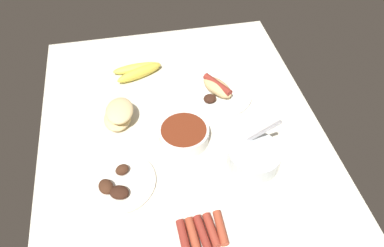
# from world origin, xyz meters

# --- Properties ---
(ground_plane) EXTENTS (1.20, 0.90, 0.03)m
(ground_plane) POSITION_xyz_m (0.00, 0.00, -0.01)
(ground_plane) COLOR silver
(bread_stack) EXTENTS (0.13, 0.11, 0.07)m
(bread_stack) POSITION_xyz_m (0.12, 0.19, 0.04)
(bread_stack) COLOR #E5C689
(bread_stack) RESTS_ON ground_plane
(bowl_coleslaw) EXTENTS (0.16, 0.16, 0.15)m
(bowl_coleslaw) POSITION_xyz_m (-0.13, -0.19, 0.03)
(bowl_coleslaw) COLOR silver
(bowl_coleslaw) RESTS_ON ground_plane
(plate_sausages) EXTENTS (0.24, 0.24, 0.03)m
(plate_sausages) POSITION_xyz_m (-0.33, 0.01, 0.01)
(plate_sausages) COLOR white
(plate_sausages) RESTS_ON ground_plane
(bowl_chili) EXTENTS (0.16, 0.16, 0.05)m
(bowl_chili) POSITION_xyz_m (-0.00, 0.00, 0.03)
(bowl_chili) COLOR white
(bowl_chili) RESTS_ON ground_plane
(plate_hotdog_assembled) EXTENTS (0.25, 0.25, 0.06)m
(plate_hotdog_assembled) POSITION_xyz_m (0.18, -0.15, 0.02)
(plate_hotdog_assembled) COLOR white
(plate_hotdog_assembled) RESTS_ON ground_plane
(plate_grilled_meat) EXTENTS (0.21, 0.21, 0.04)m
(plate_grilled_meat) POSITION_xyz_m (-0.13, 0.21, 0.01)
(plate_grilled_meat) COLOR white
(plate_grilled_meat) RESTS_ON ground_plane
(banana_bunch) EXTENTS (0.11, 0.19, 0.04)m
(banana_bunch) POSITION_xyz_m (0.34, 0.11, 0.02)
(banana_bunch) COLOR gold
(banana_bunch) RESTS_ON ground_plane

